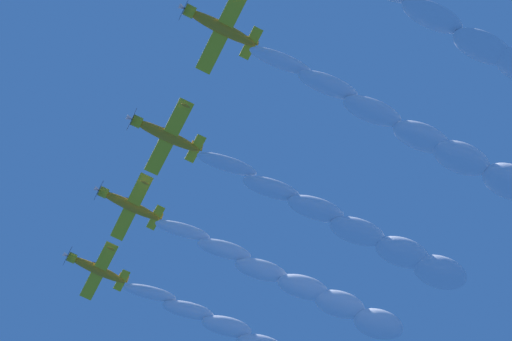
{
  "coord_description": "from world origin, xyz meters",
  "views": [
    {
      "loc": [
        -32.4,
        20.97,
        2.11
      ],
      "look_at": [
        -1.31,
        -10.9,
        61.21
      ],
      "focal_mm": 52.96,
      "sensor_mm": 36.0,
      "label": 1
    }
  ],
  "objects_px": {
    "airplane_outer_left": "(128,204)",
    "airplane_outer_right": "(95,269)",
    "airplane_left_wingman": "(219,26)",
    "airplane_right_wingman": "(164,134)"
  },
  "relations": [
    {
      "from": "airplane_outer_left",
      "to": "airplane_outer_right",
      "type": "distance_m",
      "value": 9.88
    },
    {
      "from": "airplane_left_wingman",
      "to": "airplane_outer_left",
      "type": "xyz_separation_m",
      "value": [
        21.91,
        -7.81,
        0.57
      ]
    },
    {
      "from": "airplane_outer_right",
      "to": "airplane_left_wingman",
      "type": "bearing_deg",
      "value": 160.64
    },
    {
      "from": "airplane_left_wingman",
      "to": "airplane_right_wingman",
      "type": "relative_size",
      "value": 1.0
    },
    {
      "from": "airplane_right_wingman",
      "to": "airplane_outer_right",
      "type": "distance_m",
      "value": 21.68
    },
    {
      "from": "airplane_right_wingman",
      "to": "airplane_outer_left",
      "type": "bearing_deg",
      "value": -21.14
    },
    {
      "from": "airplane_right_wingman",
      "to": "airplane_outer_left",
      "type": "height_order",
      "value": "airplane_outer_left"
    },
    {
      "from": "airplane_left_wingman",
      "to": "airplane_right_wingman",
      "type": "height_order",
      "value": "airplane_left_wingman"
    },
    {
      "from": "airplane_outer_left",
      "to": "airplane_outer_right",
      "type": "height_order",
      "value": "airplane_outer_left"
    },
    {
      "from": "airplane_right_wingman",
      "to": "airplane_left_wingman",
      "type": "bearing_deg",
      "value": 161.94
    }
  ]
}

